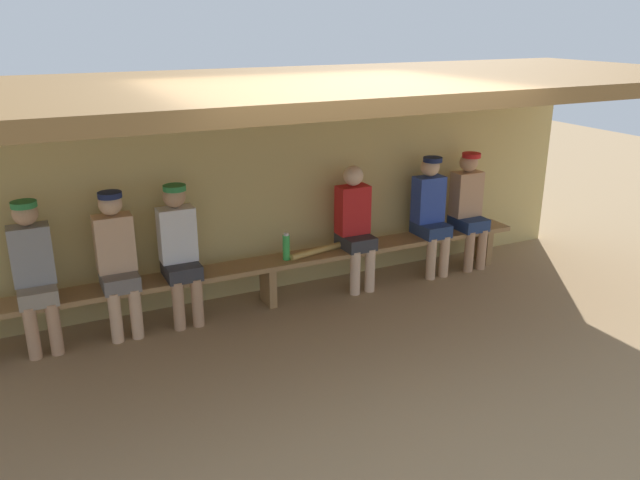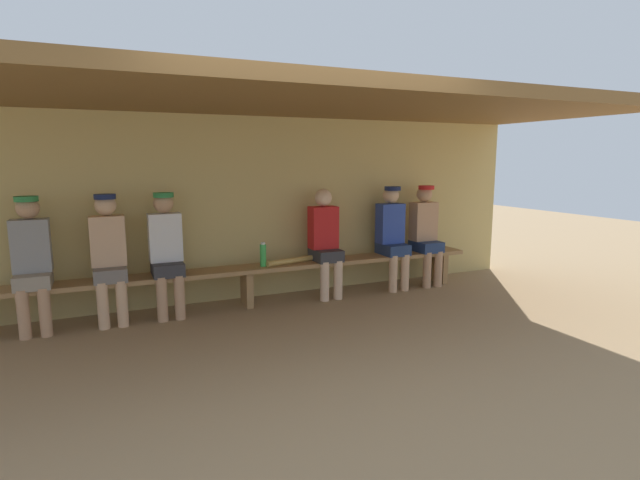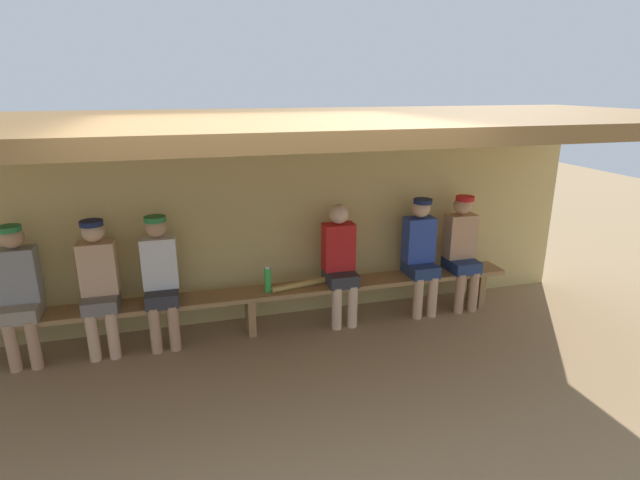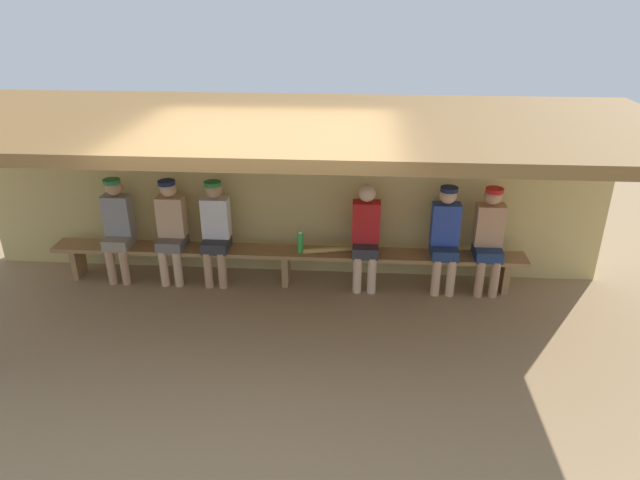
% 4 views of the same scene
% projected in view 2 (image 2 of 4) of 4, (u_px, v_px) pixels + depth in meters
% --- Properties ---
extents(ground_plane, '(24.00, 24.00, 0.00)m').
position_uv_depth(ground_plane, '(295.00, 352.00, 4.37)').
color(ground_plane, '#9E7F59').
extents(back_wall, '(8.00, 0.20, 2.20)m').
position_uv_depth(back_wall, '(235.00, 209.00, 6.00)').
color(back_wall, tan).
rests_on(back_wall, ground).
extents(dugout_roof, '(8.00, 2.80, 0.12)m').
position_uv_depth(dugout_roof, '(266.00, 98.00, 4.64)').
color(dugout_roof, brown).
rests_on(dugout_roof, back_wall).
extents(bench, '(6.00, 0.36, 0.46)m').
position_uv_depth(bench, '(247.00, 273.00, 5.71)').
color(bench, '#9E7547').
rests_on(bench, ground).
extents(player_shirtless_tan, '(0.34, 0.42, 1.34)m').
position_uv_depth(player_shirtless_tan, '(325.00, 239.00, 6.06)').
color(player_shirtless_tan, '#333338').
rests_on(player_shirtless_tan, ground).
extents(player_near_post, '(0.34, 0.42, 1.34)m').
position_uv_depth(player_near_post, '(32.00, 258.00, 4.79)').
color(player_near_post, gray).
rests_on(player_near_post, ground).
extents(player_in_red, '(0.34, 0.42, 1.34)m').
position_uv_depth(player_in_red, '(426.00, 230.00, 6.66)').
color(player_in_red, navy).
rests_on(player_in_red, ground).
extents(player_leftmost, '(0.34, 0.42, 1.34)m').
position_uv_depth(player_leftmost, '(109.00, 252.00, 5.07)').
color(player_leftmost, slate).
rests_on(player_leftmost, ground).
extents(player_in_white, '(0.34, 0.42, 1.34)m').
position_uv_depth(player_in_white, '(166.00, 248.00, 5.30)').
color(player_in_white, '#333338').
rests_on(player_in_white, ground).
extents(player_middle, '(0.34, 0.42, 1.34)m').
position_uv_depth(player_middle, '(392.00, 232.00, 6.45)').
color(player_middle, navy).
rests_on(player_middle, ground).
extents(water_bottle_clear, '(0.07, 0.07, 0.28)m').
position_uv_depth(water_bottle_clear, '(263.00, 255.00, 5.72)').
color(water_bottle_clear, green).
rests_on(water_bottle_clear, bench).
extents(baseball_bat, '(0.81, 0.24, 0.07)m').
position_uv_depth(baseball_bat, '(297.00, 260.00, 5.94)').
color(baseball_bat, tan).
rests_on(baseball_bat, bench).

